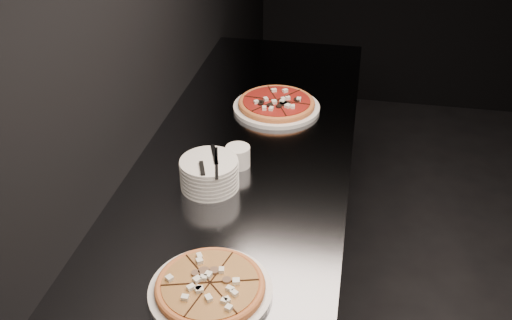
% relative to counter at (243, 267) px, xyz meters
% --- Properties ---
extents(wall_left, '(0.02, 5.00, 2.80)m').
position_rel_counter_xyz_m(wall_left, '(-0.37, 0.00, 0.94)').
color(wall_left, black).
rests_on(wall_left, floor).
extents(counter, '(0.74, 2.44, 0.92)m').
position_rel_counter_xyz_m(counter, '(0.00, 0.00, 0.00)').
color(counter, '#57585E').
rests_on(counter, floor).
extents(pizza_mushroom, '(0.35, 0.35, 0.04)m').
position_rel_counter_xyz_m(pizza_mushroom, '(0.05, -0.59, 0.48)').
color(pizza_mushroom, white).
rests_on(pizza_mushroom, counter).
extents(pizza_tomato, '(0.35, 0.35, 0.04)m').
position_rel_counter_xyz_m(pizza_tomato, '(0.05, 0.45, 0.48)').
color(pizza_tomato, white).
rests_on(pizza_tomato, counter).
extents(plate_stack, '(0.19, 0.19, 0.10)m').
position_rel_counter_xyz_m(plate_stack, '(-0.08, -0.12, 0.51)').
color(plate_stack, white).
rests_on(plate_stack, counter).
extents(cutlery, '(0.06, 0.20, 0.01)m').
position_rel_counter_xyz_m(cutlery, '(-0.07, -0.14, 0.56)').
color(cutlery, silver).
rests_on(cutlery, plate_stack).
extents(ramekin, '(0.08, 0.08, 0.07)m').
position_rel_counter_xyz_m(ramekin, '(-0.01, 0.01, 0.50)').
color(ramekin, white).
rests_on(ramekin, counter).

